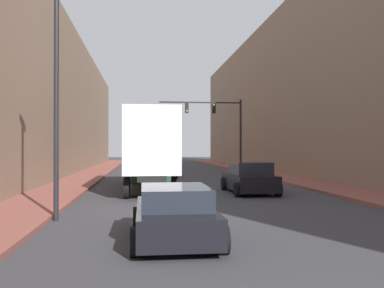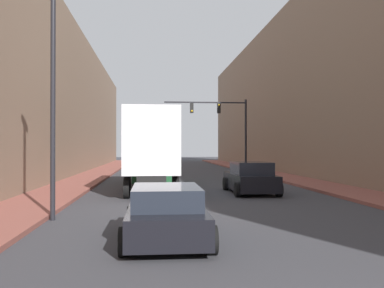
% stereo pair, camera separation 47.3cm
% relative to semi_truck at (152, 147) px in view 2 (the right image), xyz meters
% --- Properties ---
extents(sidewalk_right, '(2.77, 80.00, 0.15)m').
position_rel_semi_truck_xyz_m(sidewalk_right, '(10.00, 9.04, -2.27)').
color(sidewalk_right, brown).
rests_on(sidewalk_right, ground).
extents(sidewalk_left, '(2.77, 80.00, 0.15)m').
position_rel_semi_truck_xyz_m(sidewalk_left, '(-4.69, 9.04, -2.27)').
color(sidewalk_left, brown).
rests_on(sidewalk_left, ground).
extents(building_right, '(6.00, 80.00, 14.60)m').
position_rel_semi_truck_xyz_m(building_right, '(14.38, 9.04, 4.96)').
color(building_right, '#846B56').
rests_on(building_right, ground).
extents(building_left, '(6.00, 80.00, 12.47)m').
position_rel_semi_truck_xyz_m(building_left, '(-9.08, 9.04, 3.90)').
color(building_left, '#846B56').
rests_on(building_left, ground).
extents(semi_truck, '(2.58, 11.60, 4.21)m').
position_rel_semi_truck_xyz_m(semi_truck, '(0.00, 0.00, 0.00)').
color(semi_truck, silver).
rests_on(semi_truck, ground).
extents(sedan_car, '(2.13, 4.47, 1.37)m').
position_rel_semi_truck_xyz_m(sedan_car, '(0.38, -13.45, -1.68)').
color(sedan_car, black).
rests_on(sedan_car, ground).
extents(suv_car, '(2.23, 4.64, 1.61)m').
position_rel_semi_truck_xyz_m(suv_car, '(5.04, -2.81, -1.58)').
color(suv_car, black).
rests_on(suv_car, ground).
extents(traffic_signal_gantry, '(7.48, 0.35, 6.68)m').
position_rel_semi_truck_xyz_m(traffic_signal_gantry, '(6.69, 13.75, 2.32)').
color(traffic_signal_gantry, black).
rests_on(traffic_signal_gantry, ground).
extents(street_lamp, '(0.44, 0.44, 8.29)m').
position_rel_semi_truck_xyz_m(street_lamp, '(-3.16, -10.19, 2.84)').
color(street_lamp, black).
rests_on(street_lamp, ground).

